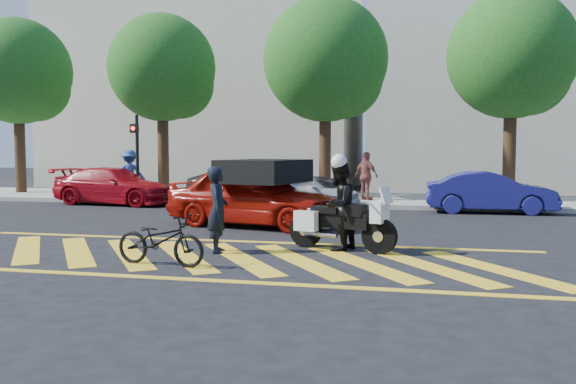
% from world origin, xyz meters
% --- Properties ---
extents(ground, '(90.00, 90.00, 0.00)m').
position_xyz_m(ground, '(0.00, 0.00, 0.00)').
color(ground, black).
rests_on(ground, ground).
extents(sidewalk, '(60.00, 5.00, 0.15)m').
position_xyz_m(sidewalk, '(0.00, 12.00, 0.07)').
color(sidewalk, '#9E998E').
rests_on(sidewalk, ground).
extents(crosswalk, '(12.33, 4.00, 0.01)m').
position_xyz_m(crosswalk, '(-0.04, 0.00, 0.00)').
color(crosswalk, yellow).
rests_on(crosswalk, ground).
extents(building_left, '(16.00, 8.00, 10.00)m').
position_xyz_m(building_left, '(-8.00, 21.00, 5.00)').
color(building_left, beige).
rests_on(building_left, ground).
extents(building_right, '(16.00, 8.00, 11.00)m').
position_xyz_m(building_right, '(9.00, 21.00, 5.50)').
color(building_right, beige).
rests_on(building_right, ground).
extents(tree_far_left, '(4.40, 4.40, 7.41)m').
position_xyz_m(tree_far_left, '(-12.87, 12.06, 5.05)').
color(tree_far_left, black).
rests_on(tree_far_left, ground).
extents(tree_left, '(4.20, 4.20, 7.26)m').
position_xyz_m(tree_left, '(-6.37, 12.06, 4.99)').
color(tree_left, black).
rests_on(tree_left, ground).
extents(tree_center, '(4.60, 4.60, 7.56)m').
position_xyz_m(tree_center, '(0.13, 12.06, 5.10)').
color(tree_center, black).
rests_on(tree_center, ground).
extents(tree_right, '(4.40, 4.40, 7.41)m').
position_xyz_m(tree_right, '(6.63, 12.06, 5.05)').
color(tree_right, black).
rests_on(tree_right, ground).
extents(signal_pole, '(0.28, 0.43, 3.20)m').
position_xyz_m(signal_pole, '(-6.50, 9.74, 1.92)').
color(signal_pole, black).
rests_on(signal_pole, ground).
extents(officer_bike, '(0.54, 0.68, 1.64)m').
position_xyz_m(officer_bike, '(-0.10, 0.49, 0.82)').
color(officer_bike, black).
rests_on(officer_bike, ground).
extents(bicycle, '(1.73, 0.80, 0.87)m').
position_xyz_m(bicycle, '(-0.61, -0.97, 0.44)').
color(bicycle, black).
rests_on(bicycle, ground).
extents(police_motorcycle, '(2.21, 1.13, 1.01)m').
position_xyz_m(police_motorcycle, '(2.12, 1.26, 0.55)').
color(police_motorcycle, black).
rests_on(police_motorcycle, ground).
extents(officer_moto, '(0.89, 1.01, 1.73)m').
position_xyz_m(officer_moto, '(2.10, 1.25, 0.87)').
color(officer_moto, black).
rests_on(officer_moto, ground).
extents(red_convertible, '(4.81, 2.82, 1.54)m').
position_xyz_m(red_convertible, '(-0.55, 4.41, 0.77)').
color(red_convertible, '#940F06').
rests_on(red_convertible, ground).
extents(parked_left, '(4.69, 2.33, 1.31)m').
position_xyz_m(parked_left, '(-7.09, 9.20, 0.65)').
color(parked_left, '#A80A15').
rests_on(parked_left, ground).
extents(parked_mid_left, '(5.47, 2.59, 1.51)m').
position_xyz_m(parked_mid_left, '(-1.32, 9.20, 0.75)').
color(parked_mid_left, black).
rests_on(parked_mid_left, ground).
extents(parked_mid_right, '(3.74, 1.66, 1.25)m').
position_xyz_m(parked_mid_right, '(-0.10, 8.29, 0.63)').
color(parked_mid_right, '#B9B9BD').
rests_on(parked_mid_right, ground).
extents(parked_right, '(3.91, 1.47, 1.27)m').
position_xyz_m(parked_right, '(5.65, 9.20, 0.64)').
color(parked_right, navy).
rests_on(parked_right, ground).
extents(pedestrian_left, '(1.32, 1.06, 1.79)m').
position_xyz_m(pedestrian_left, '(-7.05, 10.23, 1.05)').
color(pedestrian_left, '#355092').
rests_on(pedestrian_left, sidewalk).
extents(pedestrian_right, '(1.07, 0.92, 1.72)m').
position_xyz_m(pedestrian_right, '(1.61, 11.32, 1.01)').
color(pedestrian_right, '#944D43').
rests_on(pedestrian_right, sidewalk).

